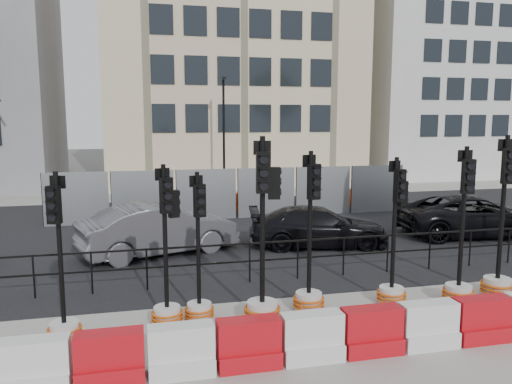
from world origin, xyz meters
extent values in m
plane|color=#51514C|center=(0.00, 0.00, 0.00)|extent=(120.00, 120.00, 0.00)
cube|color=gray|center=(0.00, -3.00, 0.01)|extent=(40.00, 6.00, 0.02)
cube|color=black|center=(0.00, 7.00, 0.01)|extent=(40.00, 14.00, 0.03)
cube|color=gray|center=(0.00, 16.00, 0.01)|extent=(40.00, 4.00, 0.02)
cube|color=beige|center=(2.00, 22.00, 9.00)|extent=(15.00, 10.00, 18.00)
cube|color=silver|center=(17.00, 22.00, 8.00)|extent=(12.00, 9.00, 16.00)
cylinder|color=black|center=(-6.00, 1.20, 0.50)|extent=(0.04, 0.04, 1.00)
cylinder|color=black|center=(-4.80, 1.20, 0.50)|extent=(0.04, 0.04, 1.00)
cylinder|color=black|center=(-3.60, 1.20, 0.50)|extent=(0.04, 0.04, 1.00)
cylinder|color=black|center=(-2.40, 1.20, 0.50)|extent=(0.04, 0.04, 1.00)
cylinder|color=black|center=(-1.20, 1.20, 0.50)|extent=(0.04, 0.04, 1.00)
cylinder|color=black|center=(0.00, 1.20, 0.50)|extent=(0.04, 0.04, 1.00)
cylinder|color=black|center=(1.20, 1.20, 0.50)|extent=(0.04, 0.04, 1.00)
cylinder|color=black|center=(2.40, 1.20, 0.50)|extent=(0.04, 0.04, 1.00)
cylinder|color=black|center=(3.60, 1.20, 0.50)|extent=(0.04, 0.04, 1.00)
cylinder|color=black|center=(4.80, 1.20, 0.50)|extent=(0.04, 0.04, 1.00)
cylinder|color=black|center=(6.00, 1.20, 0.50)|extent=(0.04, 0.04, 1.00)
cube|color=black|center=(0.00, 1.20, 0.98)|extent=(18.00, 0.04, 0.04)
cube|color=black|center=(0.00, 1.20, 0.55)|extent=(18.00, 0.04, 0.04)
cube|color=gray|center=(-6.00, 9.00, 1.00)|extent=(2.30, 0.05, 2.00)
cylinder|color=black|center=(-7.15, 9.00, 1.00)|extent=(0.05, 0.05, 2.00)
cube|color=gray|center=(-3.60, 9.00, 1.00)|extent=(2.30, 0.05, 2.00)
cylinder|color=black|center=(-4.75, 9.00, 1.00)|extent=(0.05, 0.05, 2.00)
cube|color=gray|center=(-1.20, 9.00, 1.00)|extent=(2.30, 0.05, 2.00)
cylinder|color=black|center=(-2.35, 9.00, 1.00)|extent=(0.05, 0.05, 2.00)
cube|color=gray|center=(1.20, 9.00, 1.00)|extent=(2.30, 0.05, 2.00)
cylinder|color=black|center=(0.05, 9.00, 1.00)|extent=(0.05, 0.05, 2.00)
cube|color=gray|center=(3.60, 9.00, 1.00)|extent=(2.30, 0.05, 2.00)
cylinder|color=black|center=(2.45, 9.00, 1.00)|extent=(0.05, 0.05, 2.00)
cube|color=gray|center=(6.00, 9.00, 1.00)|extent=(2.30, 0.05, 2.00)
cylinder|color=black|center=(4.85, 9.00, 1.00)|extent=(0.05, 0.05, 2.00)
cube|color=red|center=(-4.00, 10.50, 0.40)|extent=(1.00, 0.40, 0.80)
cube|color=red|center=(-2.00, 10.50, 0.40)|extent=(1.00, 0.40, 0.80)
cube|color=red|center=(0.00, 10.50, 0.40)|extent=(1.00, 0.40, 0.80)
cube|color=red|center=(2.00, 10.50, 0.40)|extent=(1.00, 0.40, 0.80)
cube|color=red|center=(4.00, 10.50, 0.40)|extent=(1.00, 0.40, 0.80)
cube|color=red|center=(6.00, 10.50, 0.40)|extent=(1.00, 0.40, 0.80)
cylinder|color=black|center=(0.50, 15.00, 3.00)|extent=(0.12, 0.12, 6.00)
cube|color=black|center=(0.50, 14.75, 5.90)|extent=(0.12, 0.50, 0.12)
cube|color=white|center=(-5.25, -2.80, 0.15)|extent=(1.00, 0.50, 0.30)
cube|color=white|center=(-5.25, -2.80, 0.55)|extent=(1.00, 0.35, 0.50)
cube|color=red|center=(-4.20, -2.80, 0.15)|extent=(1.00, 0.50, 0.30)
cube|color=red|center=(-4.20, -2.80, 0.55)|extent=(1.00, 0.35, 0.50)
cube|color=white|center=(-3.15, -2.80, 0.15)|extent=(1.00, 0.50, 0.30)
cube|color=white|center=(-3.15, -2.80, 0.55)|extent=(1.00, 0.35, 0.50)
cube|color=red|center=(-2.10, -2.80, 0.15)|extent=(1.00, 0.50, 0.30)
cube|color=red|center=(-2.10, -2.80, 0.55)|extent=(1.00, 0.35, 0.50)
cube|color=white|center=(-1.05, -2.80, 0.15)|extent=(1.00, 0.50, 0.30)
cube|color=white|center=(-1.05, -2.80, 0.55)|extent=(1.00, 0.35, 0.50)
cube|color=red|center=(0.00, -2.80, 0.15)|extent=(1.00, 0.50, 0.30)
cube|color=red|center=(0.00, -2.80, 0.55)|extent=(1.00, 0.35, 0.50)
cube|color=white|center=(1.05, -2.80, 0.15)|extent=(1.00, 0.50, 0.30)
cube|color=white|center=(1.05, -2.80, 0.55)|extent=(1.00, 0.35, 0.50)
cube|color=red|center=(2.10, -2.80, 0.15)|extent=(1.00, 0.50, 0.30)
cube|color=red|center=(2.10, -2.80, 0.55)|extent=(1.00, 0.35, 0.50)
cylinder|color=silver|center=(-5.06, -1.18, 0.18)|extent=(0.50, 0.50, 0.37)
torus|color=#C84D0A|center=(-5.06, -1.18, 0.11)|extent=(0.60, 0.60, 0.05)
torus|color=#C84D0A|center=(-5.06, -1.18, 0.18)|extent=(0.60, 0.60, 0.05)
torus|color=#C84D0A|center=(-5.06, -1.18, 0.26)|extent=(0.60, 0.60, 0.05)
cylinder|color=black|center=(-5.06, -1.18, 1.65)|extent=(0.08, 0.08, 2.75)
cube|color=black|center=(-5.10, -1.28, 2.48)|extent=(0.25, 0.20, 0.64)
cylinder|color=black|center=(-5.13, -1.35, 2.27)|extent=(0.14, 0.09, 0.14)
cylinder|color=black|center=(-5.13, -1.35, 2.48)|extent=(0.14, 0.09, 0.14)
cylinder|color=black|center=(-5.13, -1.35, 2.68)|extent=(0.14, 0.09, 0.14)
cube|color=black|center=(-5.05, -1.12, 2.84)|extent=(0.27, 0.12, 0.22)
cylinder|color=silver|center=(-3.26, -0.86, 0.19)|extent=(0.51, 0.51, 0.37)
torus|color=#C84D0A|center=(-3.26, -0.86, 0.11)|extent=(0.61, 0.61, 0.05)
torus|color=#C84D0A|center=(-3.26, -0.86, 0.19)|extent=(0.61, 0.61, 0.05)
torus|color=#C84D0A|center=(-3.26, -0.86, 0.26)|extent=(0.61, 0.61, 0.05)
cylinder|color=black|center=(-3.26, -0.86, 1.68)|extent=(0.08, 0.08, 2.81)
cube|color=black|center=(-3.23, -0.96, 2.53)|extent=(0.25, 0.20, 0.65)
cylinder|color=black|center=(-3.20, -1.03, 2.32)|extent=(0.15, 0.09, 0.14)
cylinder|color=black|center=(-3.20, -1.03, 2.53)|extent=(0.15, 0.09, 0.14)
cylinder|color=black|center=(-3.20, -1.03, 2.73)|extent=(0.15, 0.09, 0.14)
cube|color=black|center=(-3.28, -0.80, 2.90)|extent=(0.27, 0.12, 0.22)
cube|color=black|center=(-3.09, -0.80, 2.34)|extent=(0.22, 0.18, 0.51)
cylinder|color=silver|center=(-2.64, -0.76, 0.18)|extent=(0.48, 0.48, 0.35)
torus|color=#C84D0A|center=(-2.64, -0.76, 0.11)|extent=(0.58, 0.58, 0.04)
torus|color=#C84D0A|center=(-2.64, -0.76, 0.18)|extent=(0.58, 0.58, 0.04)
torus|color=#C84D0A|center=(-2.64, -0.76, 0.25)|extent=(0.58, 0.58, 0.04)
cylinder|color=black|center=(-2.64, -0.76, 1.59)|extent=(0.08, 0.08, 2.66)
cube|color=black|center=(-2.61, -0.86, 2.39)|extent=(0.24, 0.18, 0.62)
cylinder|color=black|center=(-2.59, -0.93, 2.19)|extent=(0.14, 0.08, 0.13)
cylinder|color=black|center=(-2.59, -0.93, 2.39)|extent=(0.14, 0.08, 0.13)
cylinder|color=black|center=(-2.59, -0.93, 2.58)|extent=(0.14, 0.08, 0.13)
cube|color=black|center=(-2.65, -0.71, 2.74)|extent=(0.26, 0.10, 0.21)
cylinder|color=silver|center=(-1.47, -1.17, 0.22)|extent=(0.59, 0.59, 0.44)
torus|color=#C84D0A|center=(-1.47, -1.17, 0.13)|extent=(0.71, 0.71, 0.05)
torus|color=#C84D0A|center=(-1.47, -1.17, 0.22)|extent=(0.71, 0.71, 0.05)
torus|color=#C84D0A|center=(-1.47, -1.17, 0.30)|extent=(0.71, 0.71, 0.05)
cylinder|color=black|center=(-1.47, -1.17, 1.96)|extent=(0.10, 0.10, 3.27)
cube|color=black|center=(-1.49, -1.30, 2.94)|extent=(0.28, 0.19, 0.76)
cylinder|color=black|center=(-1.50, -1.38, 2.70)|extent=(0.17, 0.08, 0.16)
cylinder|color=black|center=(-1.50, -1.38, 2.94)|extent=(0.17, 0.08, 0.16)
cylinder|color=black|center=(-1.50, -1.38, 3.18)|extent=(0.17, 0.08, 0.16)
cube|color=black|center=(-1.47, -1.10, 3.38)|extent=(0.33, 0.08, 0.26)
cube|color=black|center=(-1.26, -1.19, 2.72)|extent=(0.23, 0.17, 0.60)
cylinder|color=silver|center=(-0.40, -0.79, 0.20)|extent=(0.54, 0.54, 0.40)
torus|color=#C84D0A|center=(-0.40, -0.79, 0.12)|extent=(0.65, 0.65, 0.05)
torus|color=#C84D0A|center=(-0.40, -0.79, 0.20)|extent=(0.65, 0.65, 0.05)
torus|color=#C84D0A|center=(-0.40, -0.79, 0.28)|extent=(0.65, 0.65, 0.05)
cylinder|color=black|center=(-0.40, -0.79, 1.79)|extent=(0.09, 0.09, 2.99)
cube|color=black|center=(-0.37, -0.90, 2.69)|extent=(0.27, 0.19, 0.70)
cylinder|color=black|center=(-0.35, -0.98, 2.47)|extent=(0.16, 0.08, 0.15)
cylinder|color=black|center=(-0.35, -0.98, 2.69)|extent=(0.16, 0.08, 0.15)
cylinder|color=black|center=(-0.35, -0.98, 2.91)|extent=(0.16, 0.08, 0.15)
cube|color=black|center=(-0.42, -0.73, 3.09)|extent=(0.30, 0.10, 0.24)
cylinder|color=silver|center=(1.44, -0.82, 0.19)|extent=(0.51, 0.51, 0.38)
torus|color=#C84D0A|center=(1.44, -0.82, 0.11)|extent=(0.62, 0.62, 0.05)
torus|color=#C84D0A|center=(1.44, -0.82, 0.19)|extent=(0.62, 0.62, 0.05)
torus|color=#C84D0A|center=(1.44, -0.82, 0.27)|extent=(0.62, 0.62, 0.05)
cylinder|color=black|center=(1.44, -0.82, 1.71)|extent=(0.09, 0.09, 2.85)
cube|color=black|center=(1.46, -0.93, 2.56)|extent=(0.25, 0.18, 0.66)
cylinder|color=black|center=(1.48, -1.00, 2.35)|extent=(0.15, 0.08, 0.14)
cylinder|color=black|center=(1.48, -1.00, 2.56)|extent=(0.15, 0.08, 0.14)
cylinder|color=black|center=(1.48, -1.00, 2.77)|extent=(0.15, 0.08, 0.14)
cube|color=black|center=(1.42, -0.76, 2.94)|extent=(0.28, 0.09, 0.23)
cube|color=black|center=(1.62, -0.77, 2.37)|extent=(0.21, 0.16, 0.52)
cylinder|color=silver|center=(2.86, -1.09, 0.20)|extent=(0.55, 0.55, 0.41)
torus|color=#C84D0A|center=(2.86, -1.09, 0.12)|extent=(0.66, 0.66, 0.05)
torus|color=#C84D0A|center=(2.86, -1.09, 0.20)|extent=(0.66, 0.66, 0.05)
torus|color=#C84D0A|center=(2.86, -1.09, 0.28)|extent=(0.66, 0.66, 0.05)
cylinder|color=black|center=(2.86, -1.09, 1.83)|extent=(0.09, 0.09, 3.05)
cube|color=black|center=(2.83, -1.21, 2.74)|extent=(0.26, 0.18, 0.71)
cylinder|color=black|center=(2.82, -1.29, 2.52)|extent=(0.16, 0.08, 0.15)
cylinder|color=black|center=(2.82, -1.29, 2.74)|extent=(0.16, 0.08, 0.15)
cylinder|color=black|center=(2.82, -1.29, 2.97)|extent=(0.16, 0.08, 0.15)
cube|color=black|center=(2.87, -1.03, 3.15)|extent=(0.31, 0.08, 0.24)
cylinder|color=silver|center=(3.93, -0.94, 0.22)|extent=(0.58, 0.58, 0.43)
torus|color=#C84D0A|center=(3.93, -0.94, 0.13)|extent=(0.70, 0.70, 0.05)
torus|color=#C84D0A|center=(3.93, -0.94, 0.22)|extent=(0.70, 0.70, 0.05)
torus|color=#C84D0A|center=(3.93, -0.94, 0.30)|extent=(0.70, 0.70, 0.05)
cylinder|color=black|center=(3.93, -0.94, 1.95)|extent=(0.10, 0.10, 3.24)
cube|color=black|center=(3.90, -1.07, 2.92)|extent=(0.29, 0.20, 0.76)
cylinder|color=black|center=(3.89, -1.15, 2.68)|extent=(0.17, 0.09, 0.16)
cylinder|color=black|center=(3.89, -1.15, 2.92)|extent=(0.17, 0.09, 0.16)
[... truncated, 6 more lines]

